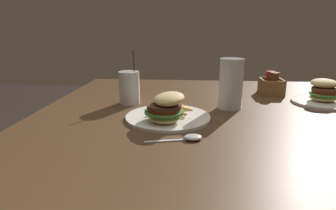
{
  "coord_description": "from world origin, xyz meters",
  "views": [
    {
      "loc": [
        0.92,
        -0.17,
        1.05
      ],
      "look_at": [
        0.04,
        -0.24,
        0.8
      ],
      "focal_mm": 30.0,
      "sensor_mm": 36.0,
      "label": 1
    }
  ],
  "objects_px": {
    "meal_plate_near": "(167,111)",
    "condiment_caddy": "(271,86)",
    "spoon": "(190,138)",
    "meal_plate_far": "(323,95)",
    "beer_glass": "(231,86)",
    "juice_glass": "(129,89)"
  },
  "relations": [
    {
      "from": "meal_plate_near",
      "to": "condiment_caddy",
      "type": "xyz_separation_m",
      "value": [
        -0.41,
        0.44,
        0.01
      ]
    },
    {
      "from": "juice_glass",
      "to": "meal_plate_far",
      "type": "xyz_separation_m",
      "value": [
        -0.06,
        0.77,
        -0.03
      ]
    },
    {
      "from": "beer_glass",
      "to": "juice_glass",
      "type": "height_order",
      "value": "juice_glass"
    },
    {
      "from": "meal_plate_far",
      "to": "spoon",
      "type": "bearing_deg",
      "value": -51.5
    },
    {
      "from": "spoon",
      "to": "meal_plate_far",
      "type": "height_order",
      "value": "meal_plate_far"
    },
    {
      "from": "beer_glass",
      "to": "meal_plate_near",
      "type": "bearing_deg",
      "value": -53.71
    },
    {
      "from": "spoon",
      "to": "condiment_caddy",
      "type": "distance_m",
      "value": 0.67
    },
    {
      "from": "meal_plate_near",
      "to": "beer_glass",
      "type": "xyz_separation_m",
      "value": [
        -0.16,
        0.22,
        0.05
      ]
    },
    {
      "from": "meal_plate_near",
      "to": "meal_plate_far",
      "type": "relative_size",
      "value": 1.19
    },
    {
      "from": "meal_plate_far",
      "to": "condiment_caddy",
      "type": "relative_size",
      "value": 2.17
    },
    {
      "from": "spoon",
      "to": "condiment_caddy",
      "type": "bearing_deg",
      "value": 43.39
    },
    {
      "from": "juice_glass",
      "to": "spoon",
      "type": "height_order",
      "value": "juice_glass"
    },
    {
      "from": "beer_glass",
      "to": "meal_plate_far",
      "type": "height_order",
      "value": "beer_glass"
    },
    {
      "from": "beer_glass",
      "to": "condiment_caddy",
      "type": "distance_m",
      "value": 0.33
    },
    {
      "from": "beer_glass",
      "to": "juice_glass",
      "type": "relative_size",
      "value": 0.89
    },
    {
      "from": "spoon",
      "to": "condiment_caddy",
      "type": "height_order",
      "value": "condiment_caddy"
    },
    {
      "from": "meal_plate_near",
      "to": "condiment_caddy",
      "type": "distance_m",
      "value": 0.6
    },
    {
      "from": "beer_glass",
      "to": "condiment_caddy",
      "type": "height_order",
      "value": "beer_glass"
    },
    {
      "from": "meal_plate_near",
      "to": "juice_glass",
      "type": "xyz_separation_m",
      "value": [
        -0.21,
        -0.17,
        0.03
      ]
    },
    {
      "from": "meal_plate_near",
      "to": "condiment_caddy",
      "type": "height_order",
      "value": "meal_plate_near"
    },
    {
      "from": "juice_glass",
      "to": "meal_plate_far",
      "type": "distance_m",
      "value": 0.77
    },
    {
      "from": "beer_glass",
      "to": "spoon",
      "type": "relative_size",
      "value": 1.16
    }
  ]
}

